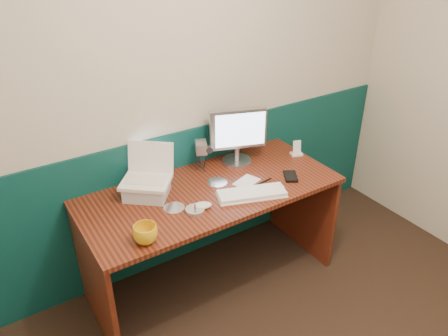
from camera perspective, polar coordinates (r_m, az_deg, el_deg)
back_wall at (r=2.75m, az=-5.94°, el=9.59°), size 3.50×0.04×2.50m
wainscot at (r=3.08m, az=-5.13°, el=-3.72°), size 3.48×0.02×1.00m
desk at (r=2.90m, az=-1.61°, el=-9.07°), size 1.60×0.70×0.75m
laptop_riser at (r=2.63m, az=-10.05°, el=-2.80°), size 0.32×0.31×0.08m
laptop at (r=2.55m, az=-10.36°, el=0.21°), size 0.35×0.34×0.23m
monitor at (r=2.90m, az=1.72°, el=4.10°), size 0.39×0.23×0.38m
keyboard at (r=2.62m, az=3.65°, el=-3.40°), size 0.43×0.26×0.02m
mouse_right at (r=2.67m, az=6.97°, el=-2.71°), size 0.11×0.07×0.03m
mouse_left at (r=2.50m, az=-2.88°, el=-4.92°), size 0.13×0.10×0.04m
mug at (r=2.27m, az=-10.24°, el=-8.46°), size 0.16×0.16×0.10m
camcorder at (r=2.84m, az=-2.98°, el=1.65°), size 0.14×0.17×0.21m
cd_spindle at (r=2.47m, az=-3.79°, el=-5.54°), size 0.11×0.11×0.02m
cd_loose_a at (r=2.53m, az=-6.56°, el=-5.16°), size 0.12×0.12×0.00m
cd_loose_b at (r=2.75m, az=-0.89°, el=-1.85°), size 0.13×0.13×0.00m
pen at (r=2.75m, az=5.04°, el=-1.86°), size 0.15×0.03×0.01m
papers at (r=2.75m, az=2.96°, el=-1.83°), size 0.19×0.16×0.00m
dock at (r=3.11m, az=9.42°, el=1.82°), size 0.09×0.08×0.01m
music_player at (r=3.08m, az=9.50°, el=2.72°), size 0.06×0.04×0.09m
pda at (r=2.83m, az=8.69°, el=-1.08°), size 0.14×0.16×0.02m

